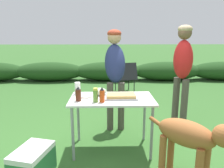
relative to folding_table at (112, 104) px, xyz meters
name	(u,v)px	position (x,y,z in m)	size (l,w,h in m)	color
ground_plane	(112,149)	(0.00, 0.00, -0.66)	(60.00, 60.00, 0.00)	#336028
shrub_hedge	(109,71)	(0.00, 4.59, -0.35)	(14.40, 0.90, 0.63)	#1E4219
folding_table	(112,104)	(0.00, 0.00, 0.00)	(1.10, 0.64, 0.74)	silver
food_tray	(121,96)	(0.12, -0.01, 0.10)	(0.42, 0.25, 0.06)	#9E9EA3
plate_stack	(86,96)	(-0.35, 0.08, 0.09)	(0.20, 0.20, 0.02)	white
mixing_bowl	(100,91)	(-0.16, 0.16, 0.13)	(0.19, 0.19, 0.10)	#ADBC99
paper_cup_stack	(78,88)	(-0.48, 0.21, 0.16)	(0.08, 0.08, 0.17)	white
hot_sauce_bottle	(102,95)	(-0.13, -0.17, 0.17)	(0.06, 0.06, 0.19)	#CC4214
relish_jar	(95,95)	(-0.21, -0.17, 0.16)	(0.06, 0.06, 0.18)	olive
bbq_sauce_bottle	(78,94)	(-0.43, -0.11, 0.17)	(0.07, 0.07, 0.19)	#562314
standing_person_in_olive_jacket	(115,67)	(0.07, 0.76, 0.38)	(0.36, 0.48, 1.64)	#4C473D
standing_person_in_red_jacket	(183,64)	(1.22, 0.89, 0.41)	(0.40, 0.44, 1.71)	#4C473D
dog	(191,138)	(0.80, -0.72, -0.14)	(0.75, 0.77, 0.76)	#9E5B2D
camp_chair_green_behind_table	(126,76)	(0.45, 2.94, -0.20)	(0.61, 0.69, 0.83)	#232328
cooler_box	(33,163)	(-0.89, -0.58, -0.49)	(0.43, 0.55, 0.34)	#286B3D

